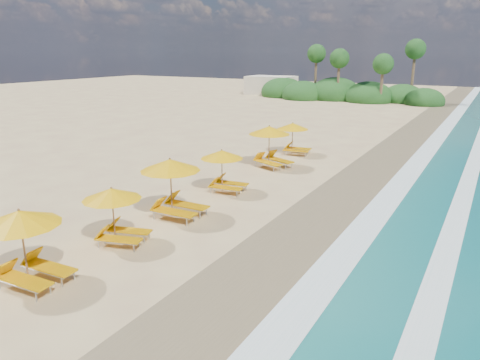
# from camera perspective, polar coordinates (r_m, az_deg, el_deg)

# --- Properties ---
(ground) EXTENTS (160.00, 160.00, 0.00)m
(ground) POSITION_cam_1_polar(r_m,az_deg,el_deg) (19.97, 0.00, -3.31)
(ground) COLOR tan
(ground) RESTS_ON ground
(wet_sand) EXTENTS (4.00, 160.00, 0.01)m
(wet_sand) POSITION_cam_1_polar(r_m,az_deg,el_deg) (18.43, 10.89, -5.29)
(wet_sand) COLOR olive
(wet_sand) RESTS_ON ground
(surf_foam) EXTENTS (4.00, 160.00, 0.01)m
(surf_foam) POSITION_cam_1_polar(r_m,az_deg,el_deg) (17.83, 19.15, -6.61)
(surf_foam) COLOR white
(surf_foam) RESTS_ON ground
(station_0) EXTENTS (2.60, 2.43, 2.33)m
(station_0) POSITION_cam_1_polar(r_m,az_deg,el_deg) (14.46, -25.33, -7.18)
(station_0) COLOR olive
(station_0) RESTS_ON ground
(station_1) EXTENTS (2.63, 2.55, 2.09)m
(station_1) POSITION_cam_1_polar(r_m,az_deg,el_deg) (16.43, -15.28, -3.93)
(station_1) COLOR olive
(station_1) RESTS_ON ground
(station_2) EXTENTS (2.74, 2.55, 2.49)m
(station_2) POSITION_cam_1_polar(r_m,az_deg,el_deg) (18.51, -8.26, -0.52)
(station_2) COLOR olive
(station_2) RESTS_ON ground
(station_3) EXTENTS (2.45, 2.32, 2.10)m
(station_3) POSITION_cam_1_polar(r_m,az_deg,el_deg) (21.73, -1.91, 1.53)
(station_3) COLOR olive
(station_3) RESTS_ON ground
(station_4) EXTENTS (3.19, 3.15, 2.47)m
(station_4) POSITION_cam_1_polar(r_m,az_deg,el_deg) (26.42, 3.98, 4.59)
(station_4) COLOR olive
(station_4) RESTS_ON ground
(station_5) EXTENTS (2.50, 2.37, 2.13)m
(station_5) POSITION_cam_1_polar(r_m,az_deg,el_deg) (29.94, 6.96, 5.50)
(station_5) COLOR olive
(station_5) RESTS_ON ground
(treeline) EXTENTS (25.80, 8.80, 9.74)m
(treeline) POSITION_cam_1_polar(r_m,az_deg,el_deg) (65.04, 12.71, 10.74)
(treeline) COLOR #163D14
(treeline) RESTS_ON ground
(beach_building) EXTENTS (7.00, 5.00, 2.80)m
(beach_building) POSITION_cam_1_polar(r_m,az_deg,el_deg) (71.77, 3.95, 11.88)
(beach_building) COLOR beige
(beach_building) RESTS_ON ground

